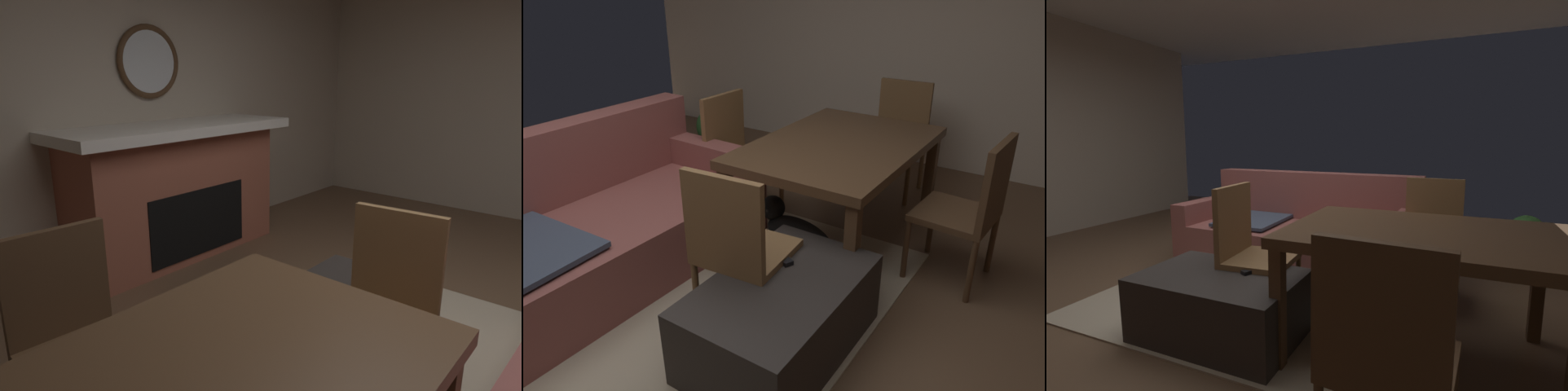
# 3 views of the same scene
# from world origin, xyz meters

# --- Properties ---
(floor) EXTENTS (7.96, 7.96, 0.00)m
(floor) POSITION_xyz_m (0.00, 0.00, 0.00)
(floor) COLOR brown
(wall_back_fireplace_side) EXTENTS (7.03, 0.12, 2.82)m
(wall_back_fireplace_side) POSITION_xyz_m (0.00, -2.89, 1.41)
(wall_back_fireplace_side) COLOR #B7A893
(wall_back_fireplace_side) RESTS_ON ground
(fireplace) EXTENTS (2.06, 0.76, 1.15)m
(fireplace) POSITION_xyz_m (-0.20, -2.51, 0.58)
(fireplace) COLOR #9E5642
(fireplace) RESTS_ON ground
(round_wall_mirror) EXTENTS (0.61, 0.05, 0.61)m
(round_wall_mirror) POSITION_xyz_m (-0.20, -2.80, 1.65)
(round_wall_mirror) COLOR #4C331E
(ottoman_coffee_table) EXTENTS (1.00, 0.63, 0.41)m
(ottoman_coffee_table) POSITION_xyz_m (0.27, -0.61, 0.21)
(ottoman_coffee_table) COLOR #2D2826
(ottoman_coffee_table) RESTS_ON ground
(tv_remote) EXTENTS (0.11, 0.17, 0.02)m
(tv_remote) POSITION_xyz_m (0.45, -0.49, 0.42)
(tv_remote) COLOR black
(tv_remote) RESTS_ON ottoman_coffee_table
(dining_chair_west) EXTENTS (0.48, 0.48, 0.93)m
(dining_chair_west) POSITION_xyz_m (0.30, -0.32, 0.52)
(dining_chair_west) COLOR brown
(dining_chair_west) RESTS_ON ground
(dining_chair_south) EXTENTS (0.47, 0.47, 0.93)m
(dining_chair_south) POSITION_xyz_m (1.41, -1.20, 0.52)
(dining_chair_south) COLOR #513823
(dining_chair_south) RESTS_ON ground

